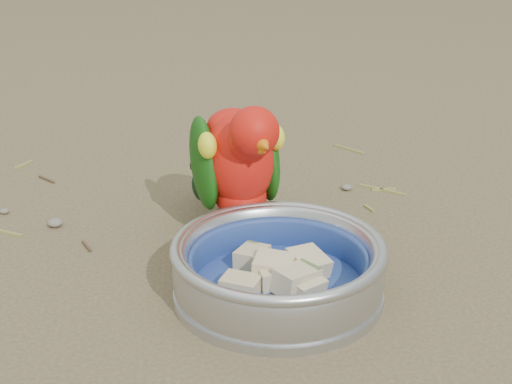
{
  "coord_description": "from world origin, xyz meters",
  "views": [
    {
      "loc": [
        -0.02,
        -0.69,
        0.41
      ],
      "look_at": [
        0.03,
        0.09,
        0.08
      ],
      "focal_mm": 55.0,
      "sensor_mm": 36.0,
      "label": 1
    }
  ],
  "objects": [
    {
      "name": "ground",
      "position": [
        0.0,
        0.0,
        0.0
      ],
      "size": [
        60.0,
        60.0,
        0.0
      ],
      "primitive_type": "plane",
      "color": "brown"
    },
    {
      "name": "food_bowl",
      "position": [
        0.05,
        0.0,
        0.01
      ],
      "size": [
        0.21,
        0.21,
        0.02
      ],
      "primitive_type": "cylinder",
      "color": "#B2B2BA",
      "rests_on": "ground"
    },
    {
      "name": "fruit_wedges",
      "position": [
        0.05,
        0.0,
        0.03
      ],
      "size": [
        0.13,
        0.13,
        0.03
      ],
      "primitive_type": null,
      "color": "#CBB88C",
      "rests_on": "food_bowl"
    },
    {
      "name": "bowl_wall",
      "position": [
        0.05,
        0.0,
        0.04
      ],
      "size": [
        0.21,
        0.21,
        0.04
      ],
      "primitive_type": null,
      "color": "#B2B2BA",
      "rests_on": "food_bowl"
    },
    {
      "name": "ground_debris",
      "position": [
        -0.02,
        0.02,
        0.0
      ],
      "size": [
        0.9,
        0.8,
        0.01
      ],
      "primitive_type": null,
      "color": "olive",
      "rests_on": "ground"
    },
    {
      "name": "lory_parrot",
      "position": [
        0.02,
        0.14,
        0.08
      ],
      "size": [
        0.15,
        0.23,
        0.17
      ],
      "primitive_type": null,
      "rotation": [
        0.0,
        0.0,
        -2.85
      ],
      "color": "red",
      "rests_on": "ground"
    }
  ]
}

